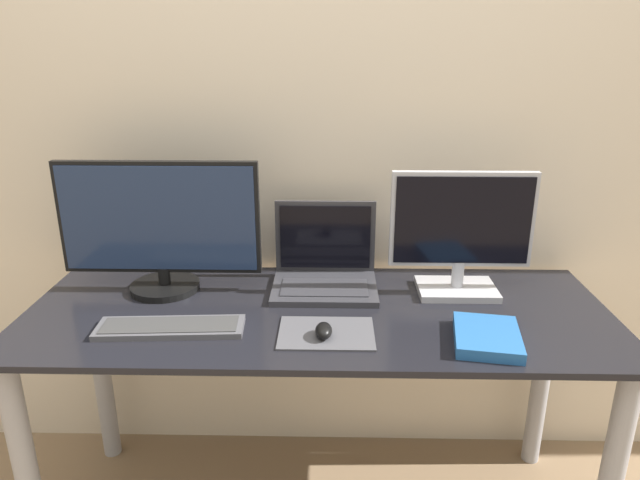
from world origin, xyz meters
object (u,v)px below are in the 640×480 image
book (487,337)px  laptop (325,266)px  keyboard (170,327)px  mouse (324,331)px  monitor_right (461,233)px  monitor_left (160,227)px

book → laptop: bearing=139.6°
keyboard → mouse: 0.40m
monitor_right → keyboard: 0.86m
keyboard → monitor_left: bearing=108.3°
monitor_left → book: monitor_left is taller
monitor_left → keyboard: bearing=-71.7°
monitor_right → laptop: bearing=173.2°
monitor_right → laptop: (-0.40, 0.05, -0.13)m
monitor_right → keyboard: monitor_right is taller
keyboard → laptop: bearing=37.7°
monitor_right → laptop: monitor_right is taller
laptop → mouse: size_ratio=4.47×
monitor_left → mouse: monitor_left is taller
monitor_left → keyboard: size_ratio=1.53×
mouse → book: mouse is taller
monitor_right → keyboard: bearing=-161.8°
monitor_left → keyboard: (0.09, -0.26, -0.19)m
mouse → keyboard: bearing=175.1°
monitor_left → laptop: size_ratio=1.88×
monitor_left → monitor_right: bearing=-0.0°
monitor_right → book: 0.35m
laptop → keyboard: bearing=-142.3°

